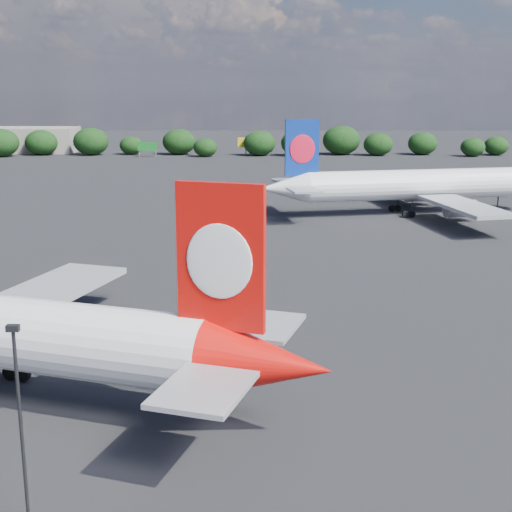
{
  "coord_description": "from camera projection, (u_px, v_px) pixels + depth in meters",
  "views": [
    {
      "loc": [
        16.26,
        -43.2,
        21.21
      ],
      "look_at": [
        16.0,
        12.0,
        8.0
      ],
      "focal_mm": 50.0,
      "sensor_mm": 36.0,
      "label": 1
    }
  ],
  "objects": [
    {
      "name": "billboard_yellow",
      "position": [
        246.0,
        143.0,
        223.07
      ],
      "size": [
        5.0,
        0.3,
        5.5
      ],
      "color": "yellow",
      "rests_on": "ground"
    },
    {
      "name": "ground",
      "position": [
        150.0,
        233.0,
        105.38
      ],
      "size": [
        500.0,
        500.0,
        0.0
      ],
      "primitive_type": "plane",
      "color": "black",
      "rests_on": "ground"
    },
    {
      "name": "apron_lamp_post",
      "position": [
        22.0,
        433.0,
        31.41
      ],
      "size": [
        0.55,
        0.3,
        11.32
      ],
      "color": "black",
      "rests_on": "ground"
    },
    {
      "name": "terminal_building",
      "position": [
        11.0,
        140.0,
        233.11
      ],
      "size": [
        42.0,
        16.0,
        8.0
      ],
      "color": "gray",
      "rests_on": "ground"
    },
    {
      "name": "china_southern_airliner",
      "position": [
        408.0,
        186.0,
        119.67
      ],
      "size": [
        48.96,
        46.79,
        16.04
      ],
      "color": "white",
      "rests_on": "ground"
    },
    {
      "name": "horizon_treeline",
      "position": [
        217.0,
        143.0,
        221.65
      ],
      "size": [
        202.52,
        16.94,
        9.11
      ],
      "color": "black",
      "rests_on": "ground"
    },
    {
      "name": "highway_sign",
      "position": [
        147.0,
        147.0,
        217.54
      ],
      "size": [
        6.0,
        0.3,
        4.5
      ],
      "color": "#156A20",
      "rests_on": "ground"
    }
  ]
}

